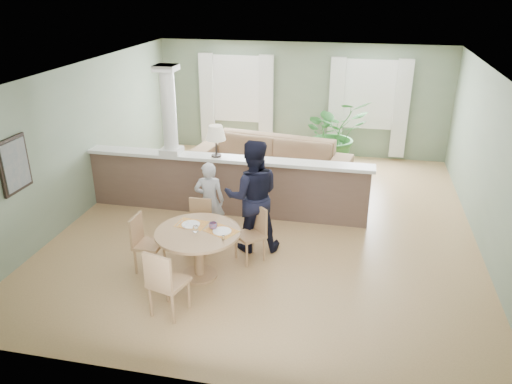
% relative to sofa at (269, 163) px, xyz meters
% --- Properties ---
extents(ground, '(8.00, 8.00, 0.00)m').
position_rel_sofa_xyz_m(ground, '(0.38, -1.75, -0.49)').
color(ground, tan).
rests_on(ground, ground).
extents(room_shell, '(7.02, 8.02, 2.71)m').
position_rel_sofa_xyz_m(room_shell, '(0.35, -1.12, 1.32)').
color(room_shell, gray).
rests_on(room_shell, ground).
extents(pony_wall, '(5.32, 0.38, 2.70)m').
position_rel_sofa_xyz_m(pony_wall, '(-0.61, -1.55, 0.22)').
color(pony_wall, brown).
rests_on(pony_wall, ground).
extents(sofa, '(3.51, 1.82, 0.98)m').
position_rel_sofa_xyz_m(sofa, '(0.00, 0.00, 0.00)').
color(sofa, olive).
rests_on(sofa, ground).
extents(houseplant, '(1.89, 1.82, 1.61)m').
position_rel_sofa_xyz_m(houseplant, '(1.26, 1.38, 0.32)').
color(houseplant, '#296327').
rests_on(houseplant, ground).
extents(dining_table, '(1.22, 1.22, 0.84)m').
position_rel_sofa_xyz_m(dining_table, '(-0.33, -3.71, 0.10)').
color(dining_table, tan).
rests_on(dining_table, ground).
extents(chair_far_boy, '(0.40, 0.40, 0.84)m').
position_rel_sofa_xyz_m(chair_far_boy, '(-0.58, -2.92, -0.03)').
color(chair_far_boy, tan).
rests_on(chair_far_boy, ground).
extents(chair_far_man, '(0.56, 0.56, 0.87)m').
position_rel_sofa_xyz_m(chair_far_man, '(0.34, -3.05, -0.01)').
color(chair_far_man, tan).
rests_on(chair_far_man, ground).
extents(chair_near, '(0.53, 0.53, 0.96)m').
position_rel_sofa_xyz_m(chair_near, '(-0.46, -4.71, 0.04)').
color(chair_near, tan).
rests_on(chair_near, ground).
extents(chair_side, '(0.41, 0.41, 0.87)m').
position_rel_sofa_xyz_m(chair_side, '(-1.18, -3.70, -0.01)').
color(chair_side, tan).
rests_on(chair_side, ground).
extents(child_person, '(0.54, 0.41, 1.35)m').
position_rel_sofa_xyz_m(child_person, '(-0.52, -2.53, 0.19)').
color(child_person, '#A8A8AD').
rests_on(child_person, ground).
extents(man_person, '(1.04, 0.90, 1.83)m').
position_rel_sofa_xyz_m(man_person, '(0.25, -2.73, 0.43)').
color(man_person, black).
rests_on(man_person, ground).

